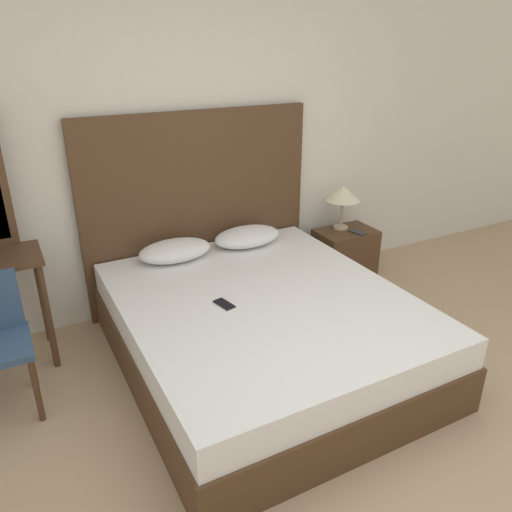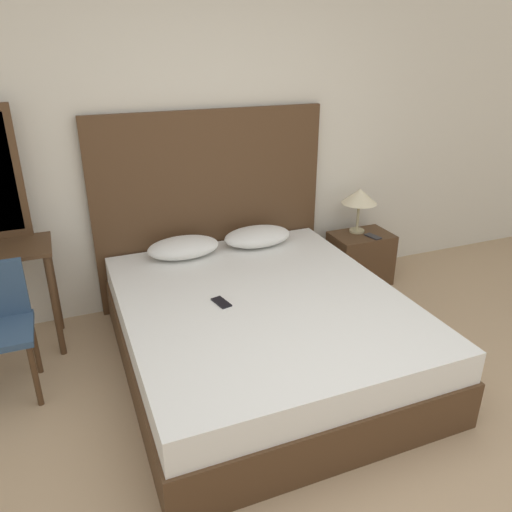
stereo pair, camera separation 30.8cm
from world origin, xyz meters
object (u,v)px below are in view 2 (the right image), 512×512
(phone_on_bed, at_px, (221,302))
(bed, at_px, (262,331))
(nightstand, at_px, (360,258))
(table_lamp, at_px, (360,197))
(phone_on_nightstand, at_px, (373,236))

(phone_on_bed, bearing_deg, bed, -5.27)
(bed, xyz_separation_m, nightstand, (1.29, 0.81, -0.02))
(phone_on_bed, relative_size, table_lamp, 0.41)
(phone_on_bed, relative_size, phone_on_nightstand, 1.00)
(phone_on_bed, distance_m, nightstand, 1.77)
(phone_on_bed, distance_m, phone_on_nightstand, 1.75)
(phone_on_nightstand, bearing_deg, table_lamp, 111.12)
(phone_on_bed, height_order, phone_on_nightstand, phone_on_bed)
(table_lamp, xyz_separation_m, phone_on_nightstand, (0.06, -0.16, -0.31))
(bed, height_order, phone_on_bed, phone_on_bed)
(bed, xyz_separation_m, phone_on_nightstand, (1.34, 0.72, 0.22))
(bed, relative_size, phone_on_bed, 12.96)
(nightstand, distance_m, phone_on_nightstand, 0.26)
(phone_on_bed, distance_m, table_lamp, 1.79)
(bed, height_order, table_lamp, table_lamp)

